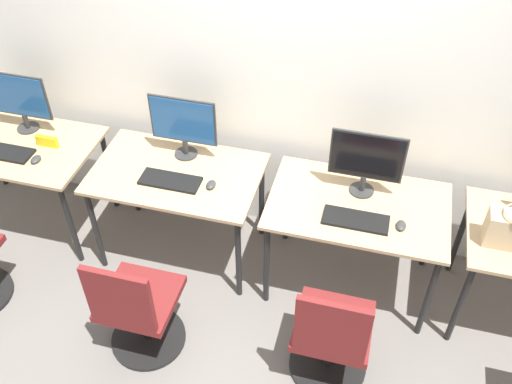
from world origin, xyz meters
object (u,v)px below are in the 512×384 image
(keyboard_far_left, at_px, (4,152))
(keyboard_left, at_px, (170,181))
(monitor_far_left, at_px, (19,99))
(monitor_left, at_px, (183,124))
(office_chair_left, at_px, (138,312))
(monitor_right, at_px, (366,160))
(mouse_right, at_px, (401,225))
(mouse_far_left, at_px, (36,159))
(mouse_left, at_px, (211,185))
(keyboard_right, at_px, (356,220))
(office_chair_right, at_px, (331,340))

(keyboard_far_left, xyz_separation_m, keyboard_left, (1.22, 0.02, 0.00))
(monitor_far_left, bearing_deg, monitor_left, 0.61)
(monitor_left, distance_m, office_chair_left, 1.24)
(keyboard_left, distance_m, monitor_right, 1.27)
(mouse_right, bearing_deg, keyboard_far_left, 179.66)
(keyboard_far_left, xyz_separation_m, monitor_right, (2.44, 0.25, 0.24))
(mouse_far_left, height_order, monitor_left, monitor_left)
(monitor_far_left, relative_size, keyboard_far_left, 1.15)
(monitor_right, bearing_deg, keyboard_far_left, -174.11)
(monitor_left, bearing_deg, mouse_far_left, -160.71)
(mouse_left, bearing_deg, monitor_left, 134.59)
(mouse_far_left, height_order, office_chair_left, office_chair_left)
(monitor_left, bearing_deg, keyboard_right, -15.99)
(office_chair_right, bearing_deg, monitor_left, 141.45)
(keyboard_far_left, bearing_deg, monitor_left, 14.55)
(monitor_left, relative_size, keyboard_left, 1.15)
(mouse_far_left, distance_m, monitor_right, 2.22)
(monitor_left, height_order, mouse_left, monitor_left)
(keyboard_left, height_order, monitor_right, monitor_right)
(monitor_far_left, bearing_deg, mouse_left, -10.02)
(keyboard_left, distance_m, mouse_right, 1.49)
(monitor_left, height_order, office_chair_right, monitor_left)
(keyboard_far_left, bearing_deg, keyboard_left, 0.71)
(mouse_far_left, height_order, office_chair_right, office_chair_right)
(keyboard_left, distance_m, office_chair_left, 0.86)
(mouse_far_left, bearing_deg, keyboard_far_left, 175.46)
(monitor_far_left, xyz_separation_m, monitor_left, (1.22, 0.01, 0.00))
(monitor_far_left, distance_m, keyboard_far_left, 0.39)
(mouse_far_left, relative_size, monitor_left, 0.20)
(mouse_left, bearing_deg, mouse_far_left, -177.20)
(keyboard_left, bearing_deg, office_chair_left, -86.42)
(monitor_far_left, relative_size, keyboard_left, 1.15)
(keyboard_right, bearing_deg, keyboard_far_left, 179.22)
(keyboard_left, height_order, mouse_left, mouse_left)
(monitor_far_left, xyz_separation_m, mouse_left, (1.50, -0.26, -0.24))
(monitor_far_left, height_order, mouse_right, monitor_far_left)
(keyboard_right, bearing_deg, office_chair_left, -148.57)
(office_chair_left, height_order, office_chair_right, same)
(mouse_left, bearing_deg, keyboard_left, -174.78)
(keyboard_left, xyz_separation_m, mouse_left, (0.27, 0.02, 0.01))
(monitor_left, bearing_deg, mouse_left, -45.41)
(monitor_far_left, height_order, keyboard_far_left, monitor_far_left)
(mouse_far_left, xyz_separation_m, mouse_right, (2.46, 0.00, 0.00))
(keyboard_far_left, height_order, mouse_left, mouse_left)
(monitor_right, bearing_deg, mouse_left, -167.41)
(office_chair_left, bearing_deg, keyboard_right, 31.43)
(mouse_left, distance_m, office_chair_left, 0.91)
(keyboard_far_left, distance_m, mouse_far_left, 0.26)
(keyboard_far_left, distance_m, mouse_right, 2.71)
(office_chair_right, bearing_deg, mouse_left, 143.76)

